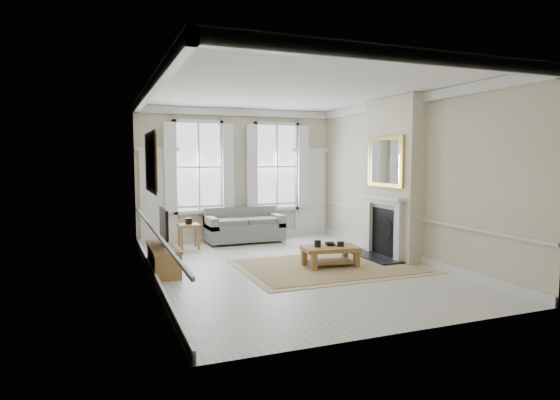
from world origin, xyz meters
name	(u,v)px	position (x,y,z in m)	size (l,w,h in m)	color
floor	(291,268)	(0.00, 0.00, 0.00)	(7.20, 7.20, 0.00)	#B7B5AD
ceiling	(292,90)	(0.00, 0.00, 3.40)	(7.20, 7.20, 0.00)	white
back_wall	(238,175)	(0.00, 3.60, 1.70)	(5.20, 5.20, 0.00)	beige
left_wall	(150,183)	(-2.60, 0.00, 1.70)	(7.20, 7.20, 0.00)	beige
right_wall	(405,178)	(2.60, 0.00, 1.70)	(7.20, 7.20, 0.00)	beige
window_left	(199,167)	(-1.05, 3.55, 1.90)	(1.26, 0.20, 2.20)	#B2BCC6
window_right	(277,167)	(1.05, 3.55, 1.90)	(1.26, 0.20, 2.20)	#B2BCC6
door_left	(159,198)	(-2.05, 3.56, 1.15)	(0.90, 0.08, 2.30)	silver
door_right	(310,193)	(2.05, 3.56, 1.15)	(0.90, 0.08, 2.30)	silver
painting	(151,162)	(-2.56, 0.30, 2.05)	(0.05, 1.66, 1.06)	#C18321
chimney_breast	(393,178)	(2.43, 0.20, 1.70)	(0.35, 1.70, 3.38)	beige
hearth	(374,257)	(2.00, 0.20, 0.03)	(0.55, 1.50, 0.05)	black
fireplace	(383,224)	(2.20, 0.20, 0.73)	(0.21, 1.45, 1.33)	silver
mirror	(385,162)	(2.21, 0.20, 2.05)	(0.06, 1.26, 1.06)	gold
sofa	(244,228)	(-0.01, 3.11, 0.36)	(1.92, 0.93, 0.88)	#61615E
side_table	(189,229)	(-1.47, 2.76, 0.47)	(0.50, 0.50, 0.58)	brown
rug	(330,266)	(0.76, -0.15, 0.01)	(3.50, 2.60, 0.02)	#91724B
coffee_table	(330,250)	(0.76, -0.15, 0.32)	(1.14, 0.75, 0.40)	brown
ceramic_pot_a	(318,244)	(0.51, -0.10, 0.47)	(0.13, 0.13, 0.13)	black
ceramic_pot_b	(341,244)	(0.96, -0.20, 0.45)	(0.13, 0.13, 0.10)	black
bowl	(330,244)	(0.81, -0.05, 0.43)	(0.23, 0.23, 0.06)	black
tv_stand	(163,259)	(-2.34, 0.58, 0.25)	(0.46, 1.42, 0.51)	brown
tv	(164,224)	(-2.32, 0.58, 0.90)	(0.08, 0.90, 0.68)	black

